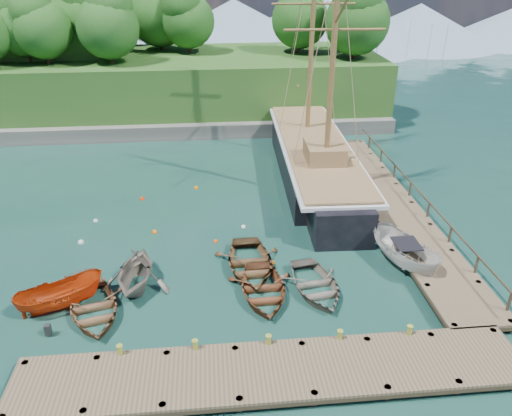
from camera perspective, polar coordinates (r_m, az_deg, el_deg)
The scene contains 26 objects.
ground at distance 25.59m, azimuth -4.48°, elevation -8.81°, with size 160.00×160.00×0.00m, color #1A3E35.
dock_near at distance 20.47m, azimuth 1.91°, elevation -18.23°, with size 20.00×3.20×1.10m.
dock_east at distance 33.38m, azimuth 15.26°, elevation 0.29°, with size 3.20×24.00×1.10m.
bollard_0 at distance 22.03m, azimuth -15.02°, elevation -16.94°, with size 0.26×0.26×0.45m, color olive.
bollard_1 at distance 21.69m, azimuth -6.84°, elevation -16.84°, with size 0.26×0.26×0.45m, color olive.
bollard_2 at distance 21.77m, azimuth 1.41°, elevation -16.42°, with size 0.26×0.26×0.45m, color olive.
bollard_3 at distance 22.25m, azimuth 9.40°, elevation -15.69°, with size 0.26×0.26×0.45m, color olive.
bollard_4 at distance 23.11m, azimuth 16.86°, elevation -14.75°, with size 0.26×0.26×0.45m, color olive.
rowboat_0 at distance 24.85m, azimuth -17.97°, elevation -11.55°, with size 3.25×4.54×0.94m, color brown.
rowboat_1 at distance 26.13m, azimuth -13.44°, elevation -8.73°, with size 3.49×4.05×2.13m, color #6E655A.
rowboat_2 at distance 24.84m, azimuth 0.80°, elevation -9.98°, with size 3.28×4.59×0.95m, color #5C311B.
rowboat_3 at distance 25.31m, azimuth 6.77°, elevation -9.39°, with size 3.20×4.48×0.93m, color #635C50.
rowboat_4 at distance 26.66m, azimuth -0.71°, elevation -7.07°, with size 3.56×4.99×1.03m, color #523921.
motorboat_orange at distance 25.83m, azimuth -21.19°, elevation -10.50°, with size 1.53×4.08×1.58m, color #BB350B.
cabin_boat_white at distance 28.06m, azimuth 16.47°, elevation -6.41°, with size 1.83×4.88×1.88m, color silver.
schooner at distance 37.35m, azimuth 6.72°, elevation 5.17°, with size 5.65×27.36×20.02m.
mooring_buoy_0 at distance 30.68m, azimuth -19.35°, elevation -3.79°, with size 0.36×0.36×0.36m, color silver.
mooring_buoy_1 at distance 30.60m, azimuth -11.51°, elevation -2.77°, with size 0.35×0.35×0.35m, color #D16107.
mooring_buoy_2 at distance 29.14m, azimuth -4.64°, elevation -3.90°, with size 0.28×0.28×0.28m, color #D6400A.
mooring_buoy_3 at distance 30.56m, azimuth -1.44°, elevation -2.22°, with size 0.29×0.29×0.29m, color white.
mooring_buoy_4 at distance 34.87m, azimuth -12.87°, elevation 0.98°, with size 0.33×0.33×0.33m, color red.
mooring_buoy_5 at distance 35.83m, azimuth -6.84°, elevation 2.24°, with size 0.32×0.32×0.32m, color #DF6100.
mooring_buoy_6 at distance 32.79m, azimuth -17.84°, elevation -1.46°, with size 0.30×0.30×0.30m, color silver.
mooring_buoy_7 at distance 27.20m, azimuth 1.88°, elevation -6.30°, with size 0.29×0.29×0.29m, color orange.
headland at distance 54.47m, azimuth -19.89°, elevation 15.67°, with size 51.00×19.31×12.90m.
distant_ridge at distance 91.45m, azimuth -3.02°, elevation 20.50°, with size 117.00×40.00×10.00m.
Camera 1 is at (-0.04, -20.72, 15.02)m, focal length 35.00 mm.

